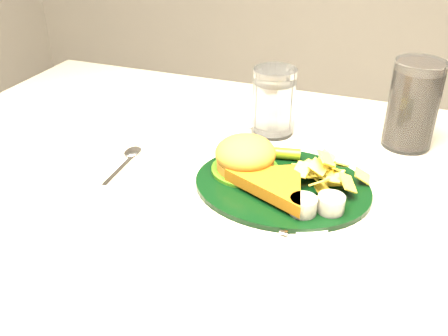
% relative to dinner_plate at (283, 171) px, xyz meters
% --- Properties ---
extents(dinner_plate, '(0.27, 0.23, 0.06)m').
position_rel_dinner_plate_xyz_m(dinner_plate, '(0.00, 0.00, 0.00)').
color(dinner_plate, black).
rests_on(dinner_plate, table).
extents(water_glass, '(0.09, 0.09, 0.12)m').
position_rel_dinner_plate_xyz_m(water_glass, '(-0.07, 0.18, 0.03)').
color(water_glass, white).
rests_on(water_glass, table).
extents(cola_glass, '(0.08, 0.08, 0.15)m').
position_rel_dinner_plate_xyz_m(cola_glass, '(0.17, 0.21, 0.05)').
color(cola_glass, black).
rests_on(cola_glass, table).
extents(fork_napkin, '(0.13, 0.16, 0.01)m').
position_rel_dinner_plate_xyz_m(fork_napkin, '(0.04, -0.05, -0.02)').
color(fork_napkin, white).
rests_on(fork_napkin, table).
extents(spoon, '(0.04, 0.13, 0.01)m').
position_rel_dinner_plate_xyz_m(spoon, '(-0.26, -0.05, -0.03)').
color(spoon, white).
rests_on(spoon, table).
extents(ramekin, '(0.05, 0.05, 0.03)m').
position_rel_dinner_plate_xyz_m(ramekin, '(-0.30, 0.15, -0.02)').
color(ramekin, white).
rests_on(ramekin, table).
extents(wrapped_straw, '(0.19, 0.13, 0.01)m').
position_rel_dinner_plate_xyz_m(wrapped_straw, '(-0.16, 0.16, -0.03)').
color(wrapped_straw, white).
rests_on(wrapped_straw, table).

